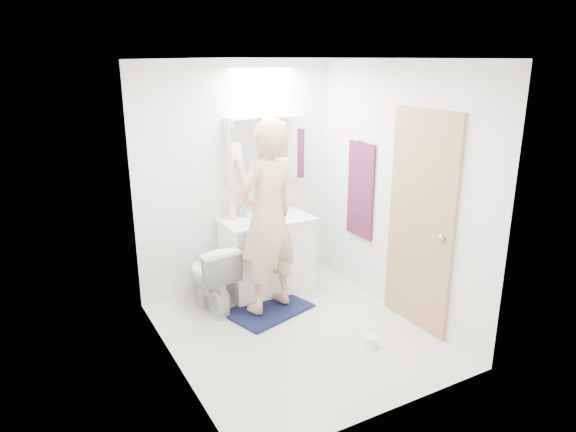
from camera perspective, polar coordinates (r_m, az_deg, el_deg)
floor at (r=4.79m, az=0.95°, el=-12.98°), size 2.50×2.50×0.00m
ceiling at (r=4.15m, az=1.12°, el=17.11°), size 2.50×2.50×0.00m
wall_back at (r=5.40m, az=-5.64°, el=4.14°), size 2.50×0.00×2.50m
wall_front at (r=3.35m, az=11.83°, el=-4.17°), size 2.50×0.00×2.50m
wall_left at (r=3.91m, az=-13.08°, el=-1.20°), size 0.00×2.50×2.50m
wall_right at (r=4.94m, az=12.15°, el=2.64°), size 0.00×2.50×2.50m
vanity_cabinet at (r=5.47m, az=-2.39°, el=-4.52°), size 0.90×0.55×0.78m
countertop at (r=5.33m, az=-2.44°, el=-0.41°), size 0.95×0.58×0.04m
sink_basin at (r=5.35m, az=-2.59°, el=0.03°), size 0.36×0.36×0.03m
faucet at (r=5.49m, az=-3.48°, el=1.18°), size 0.02×0.02×0.16m
medicine_cabinet at (r=5.40m, az=-2.47°, el=7.45°), size 0.88×0.14×0.70m
mirror_panel at (r=5.33m, az=-2.10°, el=7.34°), size 0.84×0.01×0.66m
toilet at (r=5.14m, az=-8.55°, el=-6.65°), size 0.43×0.70×0.70m
bath_rug at (r=5.18m, az=-2.20°, el=-10.40°), size 0.92×0.75×0.02m
person at (r=4.81m, az=-2.33°, el=-0.16°), size 0.77×0.61×1.85m
door at (r=4.74m, az=14.58°, el=-0.66°), size 0.04×0.80×2.00m
door_knob at (r=4.52m, az=16.75°, el=-2.34°), size 0.06×0.06×0.06m
towel at (r=5.37m, az=8.08°, el=2.87°), size 0.02×0.42×1.00m
towel_hook at (r=5.26m, az=8.20°, el=8.36°), size 0.07×0.02×0.02m
soap_bottle_a at (r=5.30m, az=-6.28°, el=0.94°), size 0.13×0.13×0.24m
soap_bottle_b at (r=5.38m, az=-5.09°, el=0.79°), size 0.09×0.09×0.15m
toothbrush_cup at (r=5.57m, az=-0.68°, el=1.06°), size 0.12×0.12×0.09m
toilet_paper_roll at (r=4.62m, az=9.25°, el=-13.69°), size 0.11×0.11×0.10m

